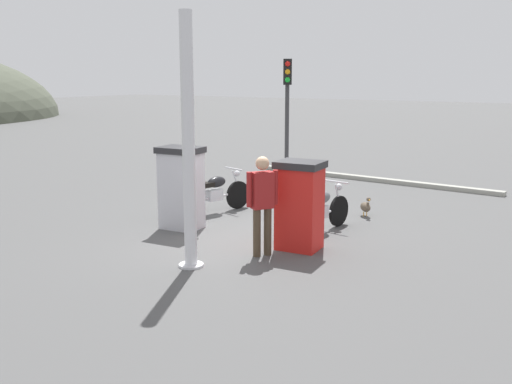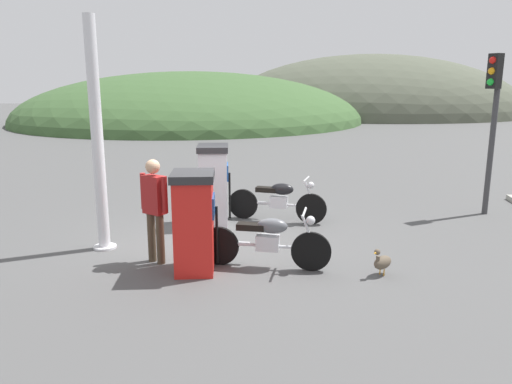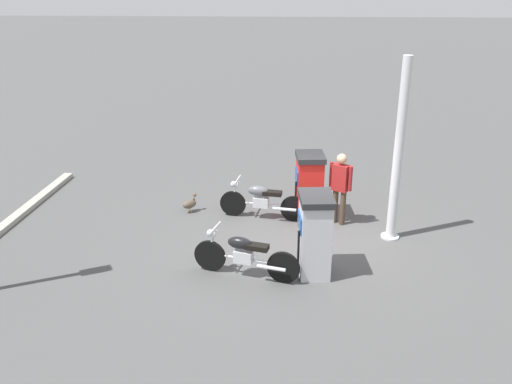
{
  "view_description": "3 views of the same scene",
  "coord_description": "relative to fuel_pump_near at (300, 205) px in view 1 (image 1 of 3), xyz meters",
  "views": [
    {
      "loc": [
        -8.92,
        -5.84,
        3.0
      ],
      "look_at": [
        0.36,
        -0.04,
        0.78
      ],
      "focal_mm": 40.3,
      "sensor_mm": 36.0,
      "label": 1
    },
    {
      "loc": [
        0.9,
        -8.49,
        2.87
      ],
      "look_at": [
        0.67,
        -0.4,
        1.06
      ],
      "focal_mm": 34.37,
      "sensor_mm": 36.0,
      "label": 2
    },
    {
      "loc": [
        0.38,
        10.72,
        5.51
      ],
      "look_at": [
        0.94,
        -0.2,
        1.06
      ],
      "focal_mm": 38.61,
      "sensor_mm": 36.0,
      "label": 3
    }
  ],
  "objects": [
    {
      "name": "ground_plane",
      "position": [
        0.26,
        1.32,
        -0.79
      ],
      "size": [
        120.0,
        120.0,
        0.0
      ],
      "primitive_type": "plane",
      "color": "#4C4C4C"
    },
    {
      "name": "motorcycle_far_pump",
      "position": [
        1.33,
        2.83,
        -0.33
      ],
      "size": [
        2.07,
        0.79,
        0.96
      ],
      "color": "black",
      "rests_on": "ground"
    },
    {
      "name": "roadside_traffic_light",
      "position": [
        5.9,
        3.53,
        1.58
      ],
      "size": [
        0.39,
        0.31,
        3.46
      ],
      "color": "#38383A",
      "rests_on": "ground"
    },
    {
      "name": "motorcycle_near_pump",
      "position": [
        1.11,
        0.16,
        -0.33
      ],
      "size": [
        2.07,
        0.66,
        0.95
      ],
      "color": "black",
      "rests_on": "ground"
    },
    {
      "name": "road_edge_kerb",
      "position": [
        6.97,
        1.32,
        -0.73
      ],
      "size": [
        0.74,
        7.34,
        0.12
      ],
      "color": "#9E9E93",
      "rests_on": "ground"
    },
    {
      "name": "canopy_support_pole",
      "position": [
        -1.77,
        1.02,
        1.11
      ],
      "size": [
        0.4,
        0.4,
        3.95
      ],
      "color": "silver",
      "rests_on": "ground"
    },
    {
      "name": "fuel_pump_far",
      "position": [
        -0.0,
        2.64,
        0.04
      ],
      "size": [
        0.68,
        0.88,
        1.64
      ],
      "color": "silver",
      "rests_on": "ground"
    },
    {
      "name": "wandering_duck",
      "position": [
        2.86,
        -0.11,
        -0.58
      ],
      "size": [
        0.39,
        0.38,
        0.45
      ],
      "color": "brown",
      "rests_on": "ground"
    },
    {
      "name": "fuel_pump_near",
      "position": [
        0.0,
        0.0,
        0.0
      ],
      "size": [
        0.7,
        0.83,
        1.56
      ],
      "color": "red",
      "rests_on": "ground"
    },
    {
      "name": "attendant_person",
      "position": [
        -0.68,
        0.34,
        0.18
      ],
      "size": [
        0.53,
        0.39,
        1.7
      ],
      "color": "#473828",
      "rests_on": "ground"
    }
  ]
}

